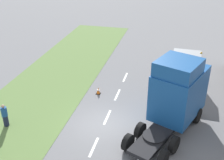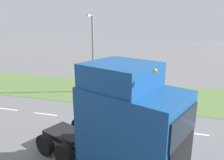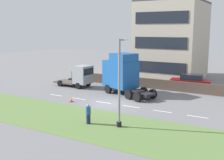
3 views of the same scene
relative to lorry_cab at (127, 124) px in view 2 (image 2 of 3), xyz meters
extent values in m
plane|color=slate|center=(-4.53, -1.18, -2.38)|extent=(120.00, 120.00, 0.00)
cube|color=#607F42|center=(-10.53, -1.18, -2.37)|extent=(7.00, 44.00, 0.01)
cube|color=white|center=(-4.53, -9.88, -2.38)|extent=(0.16, 1.80, 0.00)
cube|color=white|center=(-4.53, -6.68, -2.38)|extent=(0.16, 1.80, 0.00)
cube|color=white|center=(-4.53, -3.48, -2.38)|extent=(0.16, 1.80, 0.00)
cube|color=white|center=(-4.53, -0.28, -2.38)|extent=(0.16, 1.80, 0.00)
cube|color=white|center=(-4.53, 2.92, -2.38)|extent=(0.16, 1.80, 0.00)
cube|color=black|center=(-0.48, -1.20, -1.71)|extent=(3.88, 6.97, 0.24)
cube|color=#195199|center=(0.10, 0.26, -0.07)|extent=(3.73, 4.48, 3.06)
cube|color=black|center=(0.83, 2.06, 0.61)|extent=(2.08, 0.89, 0.98)
cube|color=#195199|center=(-0.11, -0.28, 1.91)|extent=(3.11, 3.19, 0.90)
sphere|color=orange|center=(1.17, 1.07, 2.43)|extent=(0.14, 0.14, 0.14)
cylinder|color=black|center=(-1.07, -2.65, -1.53)|extent=(1.77, 1.77, 0.12)
cylinder|color=black|center=(-1.99, -1.90, -1.86)|extent=(0.69, 1.08, 1.04)
cylinder|color=black|center=(0.11, -2.76, -1.86)|extent=(0.69, 1.08, 1.04)
cylinder|color=black|center=(-2.52, -3.20, -1.86)|extent=(0.69, 1.08, 1.04)
cylinder|color=black|center=(-0.41, -4.05, -1.86)|extent=(0.69, 1.08, 1.04)
cylinder|color=black|center=(-10.17, -5.24, -2.18)|extent=(0.40, 0.40, 0.40)
cylinder|color=gray|center=(-10.17, -5.24, 0.99)|extent=(0.18, 0.18, 6.75)
cylinder|color=gray|center=(-9.72, -5.24, 4.27)|extent=(0.90, 0.13, 0.13)
cube|color=silver|center=(-9.27, -5.24, 4.27)|extent=(0.44, 0.20, 0.16)
cylinder|color=#1E233D|center=(-10.79, -2.80, -1.99)|extent=(0.34, 0.34, 0.79)
cylinder|color=#1E4C8C|center=(-10.79, -2.80, -1.28)|extent=(0.39, 0.39, 0.62)
sphere|color=tan|center=(-10.79, -2.80, -0.87)|extent=(0.21, 0.21, 0.21)
cube|color=black|center=(-6.05, 2.72, -2.37)|extent=(0.36, 0.36, 0.03)
cone|color=orange|center=(-6.05, 2.72, -2.08)|extent=(0.28, 0.28, 0.55)
cylinder|color=white|center=(-6.05, 2.72, -2.05)|extent=(0.17, 0.17, 0.07)
camera|label=1|loc=(-0.37, -15.93, 8.87)|focal=45.00mm
camera|label=2|loc=(7.59, 1.59, 3.87)|focal=35.00mm
camera|label=3|loc=(-28.31, -15.21, 5.02)|focal=45.00mm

